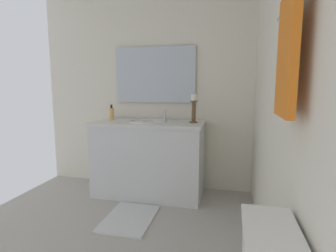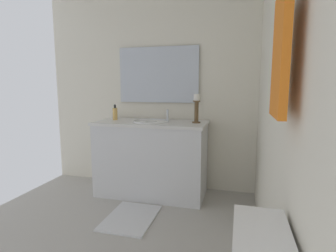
{
  "view_description": "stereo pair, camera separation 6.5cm",
  "coord_description": "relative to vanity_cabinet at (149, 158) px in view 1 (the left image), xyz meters",
  "views": [
    {
      "loc": [
        1.73,
        1.02,
        1.23
      ],
      "look_at": [
        -0.23,
        0.56,
        0.94
      ],
      "focal_mm": 28.86,
      "sensor_mm": 36.0,
      "label": 1
    },
    {
      "loc": [
        1.71,
        1.08,
        1.23
      ],
      "look_at": [
        -0.23,
        0.56,
        0.94
      ],
      "focal_mm": 28.86,
      "sensor_mm": 36.0,
      "label": 2
    }
  ],
  "objects": [
    {
      "name": "wall_left",
      "position": [
        -0.33,
        -0.13,
        0.8
      ],
      "size": [
        0.04,
        2.6,
        2.45
      ],
      "primitive_type": "cube",
      "color": "silver",
      "rests_on": "ground"
    },
    {
      "name": "floor",
      "position": [
        1.13,
        -0.13,
        -0.43
      ],
      "size": [
        2.9,
        2.6,
        0.02
      ],
      "primitive_type": "cube",
      "color": "#B2ADA3",
      "rests_on": "ground"
    },
    {
      "name": "soap_bottle",
      "position": [
        -0.05,
        -0.46,
        0.49
      ],
      "size": [
        0.06,
        0.06,
        0.18
      ],
      "color": "#E5B259",
      "rests_on": "vanity_cabinet"
    },
    {
      "name": "wall_back",
      "position": [
        1.13,
        1.17,
        0.8
      ],
      "size": [
        2.9,
        0.04,
        2.45
      ],
      "primitive_type": "cube",
      "color": "silver",
      "rests_on": "ground"
    },
    {
      "name": "mirror",
      "position": [
        -0.28,
        0.0,
        0.94
      ],
      "size": [
        0.02,
        0.97,
        0.65
      ],
      "primitive_type": "cube",
      "color": "silver"
    },
    {
      "name": "towel_near_vanity",
      "position": [
        1.72,
        1.09,
        0.93
      ],
      "size": [
        0.28,
        0.03,
        0.46
      ],
      "primitive_type": "cube",
      "color": "orange",
      "rests_on": "towel_bar"
    },
    {
      "name": "candle_holder_tall",
      "position": [
        -0.04,
        0.5,
        0.58
      ],
      "size": [
        0.09,
        0.09,
        0.31
      ],
      "color": "brown",
      "rests_on": "vanity_cabinet"
    },
    {
      "name": "vanity_cabinet",
      "position": [
        0.0,
        0.0,
        0.0
      ],
      "size": [
        0.58,
        1.24,
        0.84
      ],
      "color": "silver",
      "rests_on": "ground"
    },
    {
      "name": "bath_mat",
      "position": [
        0.62,
        0.0,
        -0.41
      ],
      "size": [
        0.6,
        0.44,
        0.02
      ],
      "primitive_type": "cube",
      "color": "silver",
      "rests_on": "ground"
    },
    {
      "name": "sink_basin",
      "position": [
        -0.0,
        0.0,
        0.38
      ],
      "size": [
        0.4,
        0.4,
        0.24
      ],
      "color": "white",
      "rests_on": "vanity_cabinet"
    }
  ]
}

